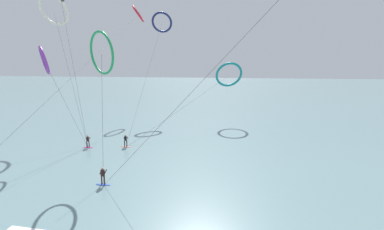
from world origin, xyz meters
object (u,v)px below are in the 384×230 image
Objects in this scene: surfer_cobalt at (103,177)px; surfer_coral at (126,141)px; kite_navy at (162,22)px; kite_teal at (229,75)px; surfer_magenta at (88,142)px; kite_violet at (44,60)px; kite_crimson at (138,14)px; kite_ivory at (54,10)px; kite_emerald at (102,53)px.

surfer_cobalt and surfer_coral have the same top height.
kite_teal is (14.35, -7.53, -10.46)m from kite_navy.
surfer_coral is 0.08× the size of kite_teal.
surfer_magenta is 27.47m from kite_teal.
kite_teal is (20.83, 22.35, -2.47)m from kite_violet.
kite_navy is 0.52× the size of kite_crimson.
kite_violet is at bearing -30.31° from surfer_cobalt.
surfer_cobalt and surfer_magenta have the same top height.
kite_crimson is at bearing 130.61° from kite_navy.
kite_emerald is (14.45, -14.43, -6.92)m from kite_ivory.
kite_teal is at bearing -102.02° from surfer_cobalt.
surfer_coral is at bearing -175.74° from kite_crimson.
surfer_magenta is 0.08× the size of kite_ivory.
kite_crimson reaches higher than surfer_coral.
surfer_magenta is 0.12× the size of kite_emerald.
kite_emerald is at bearing 46.34° from kite_teal.
surfer_magenta is at bearing -49.23° from surfer_cobalt.
kite_ivory is (-6.43, -20.37, -2.47)m from kite_crimson.
surfer_cobalt is at bearing -102.92° from surfer_coral.
surfer_cobalt is at bearing 135.12° from kite_ivory.
kite_navy reaches higher than surfer_cobalt.
kite_emerald reaches higher than surfer_coral.
surfer_cobalt is at bearing -176.56° from kite_crimson.
kite_navy is 22.14m from kite_ivory.
surfer_cobalt is 33.03m from kite_teal.
kite_navy reaches higher than kite_ivory.
kite_navy is 19.29m from kite_teal.
kite_teal is at bearing -125.70° from kite_crimson.
surfer_coral is at bearing -49.68° from kite_emerald.
kite_navy is 33.71m from kite_emerald.
kite_emerald is at bearing -62.38° from surfer_cobalt.
kite_navy is at bearing -77.14° from surfer_cobalt.
kite_ivory is 1.04× the size of kite_teal.
kite_ivory reaches higher than surfer_magenta.
kite_crimson is 2.62× the size of kite_teal.
kite_navy is at bearing -45.61° from kite_teal.
kite_ivory is 30.50m from kite_teal.
surfer_cobalt is 1.00× the size of surfer_magenta.
kite_navy is 6.52m from kite_crimson.
kite_violet is (-3.18, -2.94, 10.60)m from surfer_magenta.
surfer_coral is 0.13× the size of kite_violet.
kite_violet is (-6.48, -29.88, -7.99)m from kite_navy.
kite_crimson is (0.62, 31.84, 10.10)m from kite_violet.
kite_violet is 30.65m from kite_teal.
kite_ivory reaches higher than surfer_cobalt.
kite_ivory is 21.56m from kite_emerald.
surfer_magenta is at bearing -127.86° from kite_navy.
surfer_coral is 0.08× the size of kite_ivory.
kite_emerald is (8.64, -2.96, 0.71)m from kite_violet.
kite_teal is at bearing -58.55° from kite_navy.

